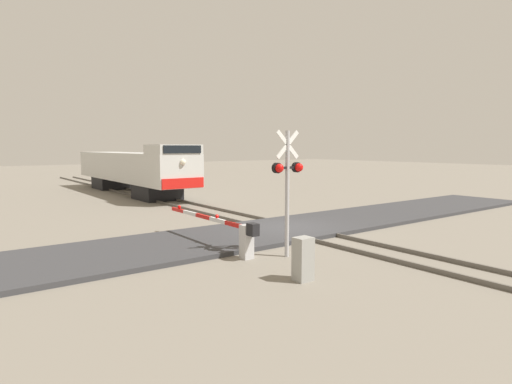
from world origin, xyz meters
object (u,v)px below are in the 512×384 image
(crossing_signal, at_px, (288,178))
(locomotive, at_px, (132,169))
(utility_cabinet, at_px, (303,259))
(crossing_gate, at_px, (233,232))

(crossing_signal, bearing_deg, locomotive, 82.32)
(crossing_signal, height_order, utility_cabinet, crossing_signal)
(utility_cabinet, bearing_deg, crossing_gate, 88.32)
(crossing_signal, bearing_deg, crossing_gate, 131.27)
(locomotive, height_order, utility_cabinet, locomotive)
(crossing_gate, bearing_deg, crossing_signal, -48.73)
(utility_cabinet, bearing_deg, locomotive, 79.91)
(utility_cabinet, bearing_deg, crossing_signal, 58.82)
(locomotive, xyz_separation_m, utility_cabinet, (-4.28, -24.08, -1.36))
(crossing_signal, distance_m, crossing_gate, 2.62)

